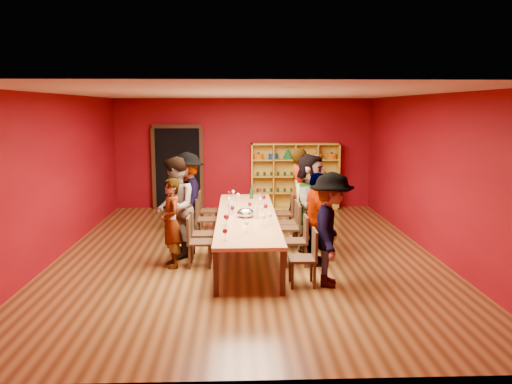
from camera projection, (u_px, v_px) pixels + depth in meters
room_shell at (247, 175)px, 9.26m from camera, size 7.10×9.10×3.04m
tasting_table at (247, 218)px, 9.40m from camera, size 1.10×4.50×0.75m
doorway at (178, 168)px, 13.63m from camera, size 1.40×0.17×2.30m
shelving_unit at (295, 173)px, 13.65m from camera, size 2.40×0.40×1.80m
chair_person_left_1 at (195, 239)px, 8.67m from camera, size 0.42×0.42×0.89m
person_left_1 at (171, 223)px, 8.60m from camera, size 0.59×0.68×1.55m
chair_person_left_2 at (198, 231)px, 9.23m from camera, size 0.42×0.42×0.89m
person_left_2 at (175, 208)px, 9.14m from camera, size 0.61×0.96×1.87m
chair_person_left_3 at (202, 217)px, 10.43m from camera, size 0.42×0.42×0.89m
person_left_3 at (188, 197)px, 10.34m from camera, size 0.66×1.25×1.84m
chair_person_left_4 at (205, 208)px, 11.31m from camera, size 0.42×0.42×0.89m
person_left_4 at (187, 197)px, 11.25m from camera, size 0.73×0.97×1.51m
chair_person_right_0 at (307, 255)px, 7.72m from camera, size 0.42×0.42×0.89m
person_right_0 at (331, 230)px, 7.67m from camera, size 0.71×1.23×1.78m
chair_person_right_1 at (299, 238)px, 8.73m from camera, size 0.42×0.42×0.89m
person_right_1 at (316, 219)px, 8.69m from camera, size 0.61×1.03×1.64m
chair_person_right_2 at (293, 225)px, 9.69m from camera, size 0.42×0.42×0.89m
person_right_2 at (310, 202)px, 9.63m from camera, size 1.09×1.81×1.88m
chair_person_right_3 at (291, 220)px, 10.13m from camera, size 0.42×0.42×0.89m
person_right_3 at (306, 203)px, 10.08m from camera, size 0.65×0.90×1.66m
chair_person_right_4 at (287, 211)px, 10.99m from camera, size 0.42×0.42×0.89m
person_right_4 at (300, 191)px, 10.93m from camera, size 0.66×0.79×1.88m
wine_glass_0 at (269, 216)px, 8.57m from camera, size 0.09×0.09×0.22m
wine_glass_1 at (238, 195)px, 10.67m from camera, size 0.08×0.08×0.19m
wine_glass_2 at (225, 232)px, 7.54m from camera, size 0.08×0.08×0.19m
wine_glass_3 at (266, 207)px, 9.42m from camera, size 0.08×0.08×0.20m
wine_glass_4 at (260, 190)px, 11.31m from camera, size 0.08×0.08×0.21m
wine_glass_5 at (263, 217)px, 8.46m from camera, size 0.09×0.09×0.22m
wine_glass_6 at (264, 198)px, 10.32m from camera, size 0.09×0.09×0.22m
wine_glass_7 at (226, 217)px, 8.53m from camera, size 0.08×0.08×0.19m
wine_glass_8 at (227, 218)px, 8.44m from camera, size 0.09×0.09×0.21m
wine_glass_9 at (262, 208)px, 9.37m from camera, size 0.07×0.07×0.18m
wine_glass_10 at (246, 214)px, 8.84m from camera, size 0.08×0.08×0.19m
wine_glass_11 at (261, 200)px, 10.13m from camera, size 0.08×0.08×0.19m
wine_glass_12 at (229, 200)px, 10.06m from camera, size 0.09×0.09×0.22m
wine_glass_13 at (229, 193)px, 10.96m from camera, size 0.08×0.08×0.19m
wine_glass_14 at (247, 224)px, 8.08m from camera, size 0.08×0.08×0.19m
wine_glass_15 at (233, 208)px, 9.33m from camera, size 0.07×0.07×0.18m
wine_glass_16 at (229, 199)px, 10.32m from camera, size 0.07×0.07×0.19m
wine_glass_17 at (250, 205)px, 9.68m from camera, size 0.07×0.07×0.19m
wine_glass_18 at (233, 192)px, 11.16m from camera, size 0.07×0.07×0.18m
spittoon_bowl at (246, 213)px, 9.19m from camera, size 0.33×0.33×0.18m
carafe_a at (231, 208)px, 9.38m from camera, size 0.11×0.11×0.27m
carafe_b at (256, 212)px, 9.09m from camera, size 0.12×0.12×0.24m
wine_bottle at (251, 193)px, 11.04m from camera, size 0.08×0.08×0.31m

